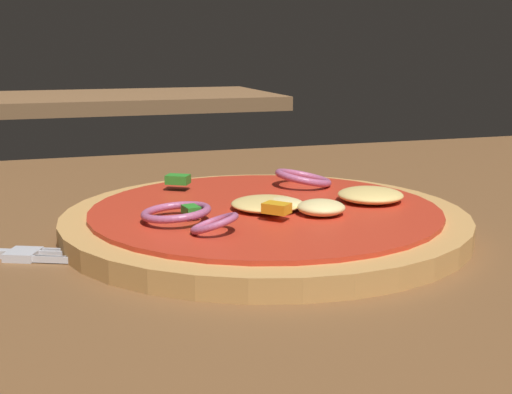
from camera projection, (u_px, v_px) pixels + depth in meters
The scene contains 3 objects.
dining_table at pixel (353, 261), 0.47m from camera, with size 1.44×0.80×0.03m.
pizza at pixel (267, 219), 0.47m from camera, with size 0.28×0.28×0.03m.
background_table at pixel (107, 101), 1.78m from camera, with size 0.86×0.45×0.03m.
Camera 1 is at (-0.20, -0.40, 0.16)m, focal length 48.34 mm.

